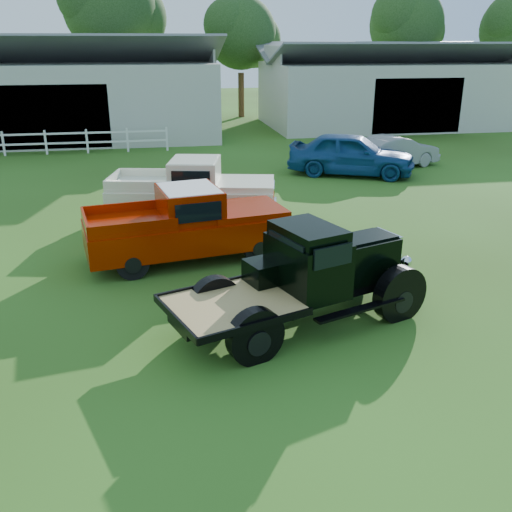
{
  "coord_description": "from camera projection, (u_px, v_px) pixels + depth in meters",
  "views": [
    {
      "loc": [
        -1.89,
        -10.06,
        5.4
      ],
      "look_at": [
        0.2,
        1.2,
        1.05
      ],
      "focal_mm": 40.0,
      "sensor_mm": 36.0,
      "label": 1
    }
  ],
  "objects": [
    {
      "name": "misc_car_blue",
      "position": [
        351.0,
        154.0,
        24.04
      ],
      "size": [
        5.65,
        4.12,
        1.79
      ],
      "primitive_type": "imported",
      "rotation": [
        0.0,
        0.0,
        1.14
      ],
      "color": "navy",
      "rests_on": "ground"
    },
    {
      "name": "fence_rail",
      "position": [
        25.0,
        143.0,
        28.28
      ],
      "size": [
        14.2,
        0.16,
        1.2
      ],
      "primitive_type": null,
      "color": "white",
      "rests_on": "ground"
    },
    {
      "name": "shed_left",
      "position": [
        57.0,
        87.0,
        33.19
      ],
      "size": [
        18.8,
        10.2,
        5.6
      ],
      "primitive_type": null,
      "color": "beige",
      "rests_on": "ground"
    },
    {
      "name": "tree_c",
      "position": [
        241.0,
        53.0,
        41.07
      ],
      "size": [
        5.4,
        5.4,
        9.0
      ],
      "primitive_type": null,
      "color": "black",
      "rests_on": "ground"
    },
    {
      "name": "vintage_flatbed",
      "position": [
        303.0,
        276.0,
        11.25
      ],
      "size": [
        5.58,
        3.66,
        2.06
      ],
      "primitive_type": null,
      "rotation": [
        0.0,
        0.0,
        0.34
      ],
      "color": "black",
      "rests_on": "ground"
    },
    {
      "name": "white_pickup",
      "position": [
        192.0,
        191.0,
        17.8
      ],
      "size": [
        5.61,
        3.16,
        1.94
      ],
      "primitive_type": null,
      "rotation": [
        0.0,
        0.0,
        -0.22
      ],
      "color": "beige",
      "rests_on": "ground"
    },
    {
      "name": "shed_right",
      "position": [
        389.0,
        85.0,
        37.77
      ],
      "size": [
        16.8,
        9.2,
        5.2
      ],
      "primitive_type": null,
      "color": "beige",
      "rests_on": "ground"
    },
    {
      "name": "ground",
      "position": [
        257.0,
        326.0,
        11.48
      ],
      "size": [
        120.0,
        120.0,
        0.0
      ],
      "primitive_type": "plane",
      "color": "#2C4111"
    },
    {
      "name": "tree_d",
      "position": [
        405.0,
        45.0,
        44.03
      ],
      "size": [
        6.0,
        6.0,
        10.0
      ],
      "primitive_type": null,
      "color": "black",
      "rests_on": "ground"
    },
    {
      "name": "tree_b",
      "position": [
        112.0,
        34.0,
        40.0
      ],
      "size": [
        6.9,
        6.9,
        11.5
      ],
      "primitive_type": null,
      "color": "black",
      "rests_on": "ground"
    },
    {
      "name": "red_pickup",
      "position": [
        187.0,
        224.0,
        14.66
      ],
      "size": [
        5.57,
        2.91,
        1.93
      ],
      "primitive_type": null,
      "rotation": [
        0.0,
        0.0,
        0.17
      ],
      "color": "#911700",
      "rests_on": "ground"
    },
    {
      "name": "misc_car_grey",
      "position": [
        394.0,
        152.0,
        25.56
      ],
      "size": [
        4.53,
        2.77,
        1.41
      ],
      "primitive_type": "imported",
      "rotation": [
        0.0,
        0.0,
        1.89
      ],
      "color": "gray",
      "rests_on": "ground"
    }
  ]
}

